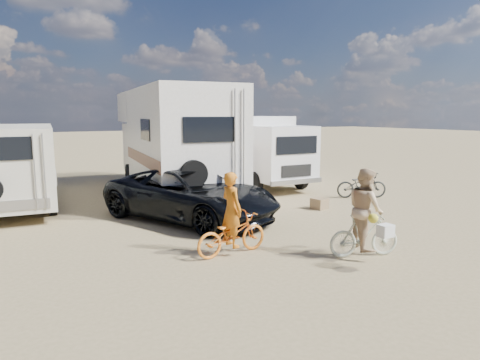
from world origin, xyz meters
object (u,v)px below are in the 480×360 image
bike_woman (364,235)px  rider_woman (365,217)px  bike_parked (361,185)px  cooler (193,205)px  rider_man (232,218)px  dark_suv (191,194)px  box_truck (257,151)px  rv_left (16,166)px  bike_man (232,234)px  crate (319,203)px  rv_main (172,142)px

bike_woman → rider_woman: (0.00, 0.00, 0.40)m
bike_parked → cooler: 6.33m
rider_woman → rider_man: bearing=76.5°
dark_suv → rider_woman: (1.93, -4.80, 0.12)m
box_truck → bike_parked: 4.81m
rv_left → bike_man: (3.82, -7.90, -0.86)m
bike_parked → crate: bike_parked is taller
rv_main → bike_woman: size_ratio=5.64×
dark_suv → crate: dark_suv is taller
bike_woman → rider_woman: bearing=0.0°
bike_woman → crate: bike_woman is taller
dark_suv → rider_man: size_ratio=3.28×
bike_man → rider_woman: rider_woman is taller
bike_man → cooler: bearing=-16.3°
bike_man → bike_parked: bearing=-70.6°
box_truck → dark_suv: bearing=-136.3°
rider_woman → crate: size_ratio=3.98×
rider_man → crate: bearing=-66.0°
dark_suv → bike_parked: dark_suv is taller
dark_suv → cooler: (0.36, 0.74, -0.51)m
rv_left → rider_man: (3.82, -7.90, -0.50)m
rv_left → rider_man: rv_left is taller
bike_parked → bike_woman: bearing=162.2°
bike_man → bike_parked: (7.06, 3.22, 0.02)m
dark_suv → rider_man: bearing=-122.6°
rv_left → crate: size_ratio=15.66×
dark_suv → rider_man: rider_man is taller
rider_man → rider_woman: (2.37, -1.52, 0.05)m
bike_parked → crate: 2.62m
box_truck → bike_man: (-5.29, -7.58, -1.01)m
rv_left → bike_man: rv_left is taller
bike_man → rider_man: bearing=-0.0°
box_truck → bike_woman: (-2.92, -9.10, -1.00)m
rider_woman → bike_woman: bearing=0.0°
box_truck → crate: (-0.74, -5.05, -1.29)m
rider_woman → rv_left: bearing=52.5°
box_truck → rider_man: 9.27m
box_truck → crate: 5.26m
dark_suv → rider_woman: rider_woman is taller
rider_woman → bike_parked: size_ratio=0.96×
rv_left → crate: bearing=-27.6°
bike_woman → dark_suv: bearing=41.1°
rv_main → rv_left: rv_main is taller
bike_woman → crate: 4.61m
bike_woman → bike_man: bearing=76.5°
bike_man → rider_woman: (2.37, -1.52, 0.41)m
dark_suv → rider_man: (-0.44, -3.28, 0.07)m
dark_suv → bike_parked: bearing=-25.5°
dark_suv → bike_woman: dark_suv is taller
cooler → rider_woman: bearing=-91.8°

